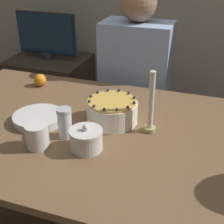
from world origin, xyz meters
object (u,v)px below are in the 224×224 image
candle (151,108)px  person_man_blue_shirt (135,103)px  cake (112,111)px  tv_monitor (46,35)px  sugar_bowl (86,139)px  sugar_shaker (65,123)px

candle → person_man_blue_shirt: bearing=109.8°
cake → candle: 0.18m
person_man_blue_shirt → tv_monitor: bearing=-27.2°
sugar_bowl → candle: candle is taller
sugar_shaker → tv_monitor: tv_monitor is taller
person_man_blue_shirt → cake: bearing=95.3°
cake → sugar_shaker: sugar_shaker is taller
sugar_bowl → sugar_shaker: 0.13m
candle → tv_monitor: (-1.07, 1.06, -0.05)m
sugar_bowl → tv_monitor: size_ratio=0.25×
sugar_shaker → tv_monitor: size_ratio=0.24×
cake → sugar_bowl: cake is taller
sugar_shaker → sugar_bowl: bearing=-25.9°
sugar_bowl → person_man_blue_shirt: (-0.03, 0.82, -0.24)m
candle → tv_monitor: bearing=135.3°
sugar_shaker → person_man_blue_shirt: size_ratio=0.10×
sugar_bowl → sugar_shaker: size_ratio=1.01×
sugar_bowl → candle: (0.19, 0.20, 0.06)m
sugar_bowl → candle: bearing=46.2°
candle → person_man_blue_shirt: 0.73m
sugar_shaker → cake: bearing=51.1°
sugar_shaker → person_man_blue_shirt: person_man_blue_shirt is taller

